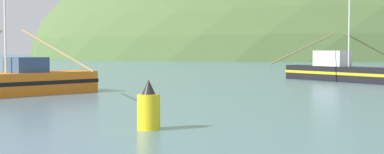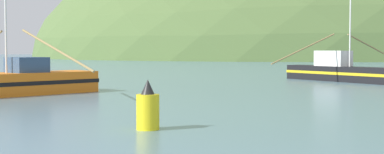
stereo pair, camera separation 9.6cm
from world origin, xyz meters
name	(u,v)px [view 1 (the left image)]	position (x,y,z in m)	size (l,w,h in m)	color
hill_far_right	(336,57)	(98.13, 181.09, 0.00)	(214.19, 171.35, 87.34)	#516B38
hill_mid_left	(338,54)	(141.07, 256.25, 0.00)	(117.81, 94.25, 36.37)	#2D562D
fishing_boat_orange	(13,82)	(-5.12, 32.92, 0.77)	(10.29, 13.94, 5.89)	orange
fishing_boat_black	(338,71)	(20.57, 41.02, 0.88)	(14.47, 11.50, 7.91)	black
channel_buoy	(149,109)	(0.14, 17.14, 0.71)	(0.77, 0.77, 1.70)	yellow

